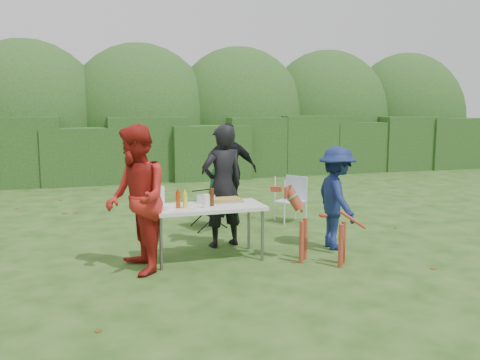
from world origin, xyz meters
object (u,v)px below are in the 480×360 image
object	(u,v)px
beer_bottle	(212,197)
camping_chair	(209,199)
person_cook	(223,186)
ketchup_bottle	(178,200)
dog	(323,227)
person_black_puffy	(229,170)
paper_towel_roll	(160,196)
child	(337,198)
person_red_jacket	(136,199)
mustard_bottle	(185,200)
folding_table	(208,209)
lawn_chair	(290,199)

from	to	relation	value
beer_bottle	camping_chair	bearing A→B (deg)	77.03
person_cook	camping_chair	bearing A→B (deg)	-106.15
ketchup_bottle	beer_bottle	distance (m)	0.45
camping_chair	ketchup_bottle	bearing A→B (deg)	46.35
dog	person_cook	bearing A→B (deg)	-10.78
person_cook	person_black_puffy	distance (m)	2.07
person_black_puffy	dog	size ratio (longest dim) A/B	1.69
dog	paper_towel_roll	bearing A→B (deg)	17.20
person_black_puffy	child	xyz separation A→B (m)	(0.84, -2.58, -0.13)
beer_bottle	person_red_jacket	bearing A→B (deg)	-167.78
ketchup_bottle	paper_towel_roll	bearing A→B (deg)	132.65
child	camping_chair	world-z (taller)	child
person_red_jacket	camping_chair	world-z (taller)	person_red_jacket
paper_towel_roll	mustard_bottle	bearing A→B (deg)	-41.28
folding_table	paper_towel_roll	bearing A→B (deg)	163.71
mustard_bottle	beer_bottle	distance (m)	0.37
mustard_bottle	beer_bottle	bearing A→B (deg)	4.85
child	dog	size ratio (longest dim) A/B	1.44
person_cook	person_red_jacket	bearing A→B (deg)	20.23
lawn_chair	ketchup_bottle	distance (m)	2.98
dog	paper_towel_roll	distance (m)	2.19
person_red_jacket	ketchup_bottle	distance (m)	0.61
ketchup_bottle	child	bearing A→B (deg)	-0.28
person_red_jacket	camping_chair	size ratio (longest dim) A/B	1.90
child	beer_bottle	world-z (taller)	child
child	camping_chair	bearing A→B (deg)	43.14
person_red_jacket	person_black_puffy	size ratio (longest dim) A/B	1.06
folding_table	ketchup_bottle	size ratio (longest dim) A/B	6.82
person_red_jacket	mustard_bottle	size ratio (longest dim) A/B	9.24
lawn_chair	mustard_bottle	bearing A→B (deg)	3.13
dog	beer_bottle	xyz separation A→B (m)	(-1.34, 0.60, 0.37)
ketchup_bottle	paper_towel_roll	xyz separation A→B (m)	(-0.20, 0.22, 0.02)
person_red_jacket	dog	bearing A→B (deg)	73.76
person_red_jacket	paper_towel_roll	bearing A→B (deg)	133.60
person_cook	lawn_chair	world-z (taller)	person_cook
person_cook	mustard_bottle	xyz separation A→B (m)	(-0.70, -0.65, -0.06)
lawn_chair	mustard_bottle	distance (m)	2.93
dog	beer_bottle	distance (m)	1.51
dog	child	bearing A→B (deg)	-91.69
child	paper_towel_roll	xyz separation A→B (m)	(-2.51, 0.23, 0.12)
lawn_chair	paper_towel_roll	distance (m)	3.03
camping_chair	paper_towel_roll	distance (m)	1.96
person_red_jacket	lawn_chair	xyz separation A→B (m)	(2.92, 1.98, -0.51)
mustard_bottle	paper_towel_roll	size ratio (longest dim) A/B	0.77
camping_chair	paper_towel_roll	xyz separation A→B (m)	(-1.07, -1.60, 0.38)
folding_table	camping_chair	distance (m)	1.85
person_red_jacket	dog	size ratio (longest dim) A/B	1.79
person_black_puffy	camping_chair	size ratio (longest dim) A/B	1.80
dog	paper_towel_roll	size ratio (longest dim) A/B	3.97
person_cook	dog	xyz separation A→B (m)	(1.01, -1.22, -0.41)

